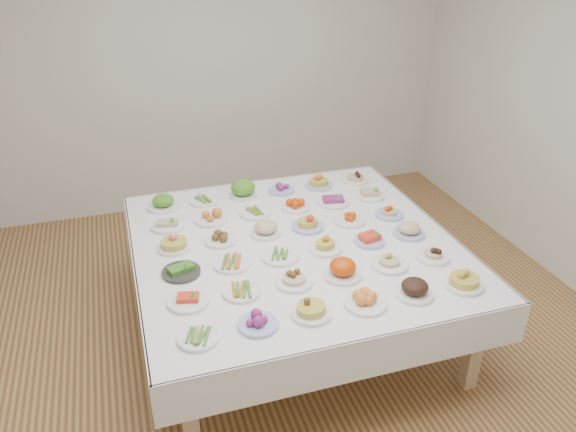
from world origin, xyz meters
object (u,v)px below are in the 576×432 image
object	(u,v)px
dish_0	(198,337)
dish_35	(355,176)
display_table	(294,250)
dish_18	(173,241)

from	to	relation	value
dish_0	dish_35	world-z (taller)	dish_35
display_table	dish_18	xyz separation A→B (m)	(-0.81, 0.16, 0.13)
dish_18	dish_0	bearing A→B (deg)	-90.09
dish_18	dish_35	distance (m)	1.75
dish_0	dish_18	bearing A→B (deg)	89.91
display_table	dish_35	world-z (taller)	dish_35
display_table	dish_35	size ratio (longest dim) A/B	9.98
display_table	dish_35	distance (m)	1.16
display_table	dish_0	world-z (taller)	dish_0
dish_0	display_table	bearing A→B (deg)	45.25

